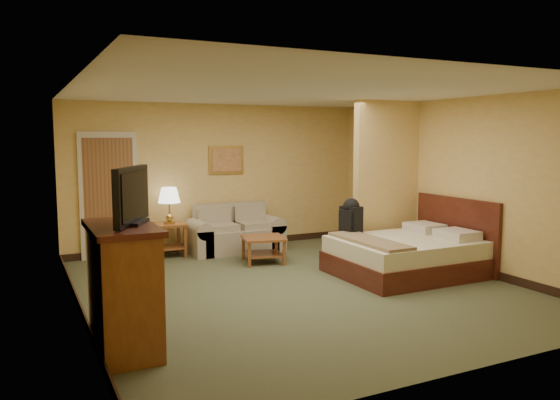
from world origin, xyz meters
TOP-DOWN VIEW (x-y plane):
  - floor at (0.00, 0.00)m, footprint 6.00×6.00m
  - ceiling at (0.00, 0.00)m, footprint 6.00×6.00m
  - back_wall at (0.00, 3.00)m, footprint 5.50×0.02m
  - left_wall at (-2.75, 0.00)m, footprint 0.02×6.00m
  - right_wall at (2.75, 0.00)m, footprint 0.02×6.00m
  - partition at (2.15, 0.93)m, footprint 1.20×0.15m
  - door at (-1.95, 2.96)m, footprint 0.94×0.16m
  - baseboard at (0.00, 2.99)m, footprint 5.50×0.02m
  - loveseat at (0.12, 2.57)m, footprint 1.64×0.76m
  - side_table at (-1.03, 2.65)m, footprint 0.51×0.51m
  - table_lamp at (-1.03, 2.65)m, footprint 0.37×0.37m
  - coffee_table at (0.20, 1.53)m, footprint 0.78×0.78m
  - wall_picture at (0.12, 2.97)m, footprint 0.66×0.04m
  - dresser at (-2.47, -1.21)m, footprint 0.59×1.12m
  - tv at (-2.38, -1.21)m, footprint 0.47×0.80m
  - bed at (1.82, -0.10)m, footprint 1.99×1.69m
  - backpack at (1.28, 0.64)m, footprint 0.28×0.36m

SIDE VIEW (x-z plane):
  - floor at x=0.00m, z-range 0.00..0.00m
  - baseboard at x=0.00m, z-range 0.00..0.12m
  - loveseat at x=0.12m, z-range -0.15..0.69m
  - bed at x=1.82m, z-range -0.25..0.85m
  - coffee_table at x=0.20m, z-range 0.09..0.51m
  - side_table at x=-1.03m, z-range 0.09..0.65m
  - dresser at x=-2.47m, z-range 0.01..1.21m
  - backpack at x=1.28m, z-range 0.55..1.09m
  - table_lamp at x=-1.03m, z-range 0.72..1.33m
  - door at x=-1.95m, z-range -0.02..2.08m
  - back_wall at x=0.00m, z-range 0.00..2.60m
  - left_wall at x=-2.75m, z-range 0.00..2.60m
  - right_wall at x=2.75m, z-range 0.00..2.60m
  - partition at x=2.15m, z-range 0.00..2.60m
  - tv at x=-2.38m, z-range 1.19..1.72m
  - wall_picture at x=0.12m, z-range 1.34..1.86m
  - ceiling at x=0.00m, z-range 2.60..2.60m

